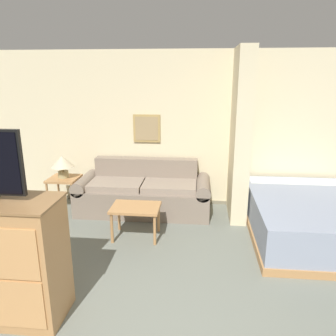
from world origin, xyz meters
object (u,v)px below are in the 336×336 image
couch (144,193)px  table_lamp (62,163)px  coffee_table (136,211)px  bed (310,217)px

couch → table_lamp: bearing=-176.6°
couch → coffee_table: bearing=-87.1°
couch → coffee_table: 0.93m
table_lamp → bed: 3.87m
coffee_table → table_lamp: table_lamp is taller
bed → table_lamp: bearing=171.3°
couch → bed: couch is taller
coffee_table → couch: bearing=92.9°
table_lamp → bed: size_ratio=0.18×
coffee_table → table_lamp: 1.67m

